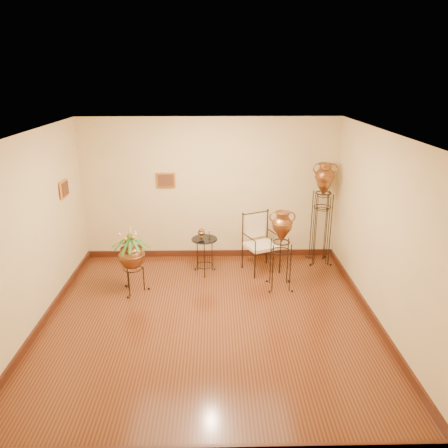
{
  "coord_description": "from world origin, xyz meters",
  "views": [
    {
      "loc": [
        0.1,
        -5.79,
        3.56
      ],
      "look_at": [
        0.25,
        1.3,
        1.1
      ],
      "focal_mm": 35.0,
      "sensor_mm": 36.0,
      "label": 1
    }
  ],
  "objects_px": {
    "armchair": "(261,243)",
    "side_table": "(205,255)",
    "planter_urn": "(132,254)",
    "amphora_tall": "(322,217)",
    "amphora_mid": "(322,213)"
  },
  "relations": [
    {
      "from": "armchair",
      "to": "side_table",
      "type": "relative_size",
      "value": 1.28
    },
    {
      "from": "side_table",
      "to": "planter_urn",
      "type": "bearing_deg",
      "value": -148.38
    },
    {
      "from": "side_table",
      "to": "amphora_tall",
      "type": "bearing_deg",
      "value": 11.32
    },
    {
      "from": "planter_urn",
      "to": "side_table",
      "type": "relative_size",
      "value": 1.45
    },
    {
      "from": "armchair",
      "to": "side_table",
      "type": "distance_m",
      "value": 1.08
    },
    {
      "from": "amphora_tall",
      "to": "amphora_mid",
      "type": "relative_size",
      "value": 0.91
    },
    {
      "from": "armchair",
      "to": "side_table",
      "type": "xyz_separation_m",
      "value": [
        -1.06,
        -0.06,
        -0.2
      ]
    },
    {
      "from": "amphora_mid",
      "to": "planter_urn",
      "type": "distance_m",
      "value": 3.67
    },
    {
      "from": "amphora_tall",
      "to": "side_table",
      "type": "distance_m",
      "value": 2.37
    },
    {
      "from": "amphora_mid",
      "to": "planter_urn",
      "type": "bearing_deg",
      "value": -160.99
    },
    {
      "from": "armchair",
      "to": "planter_urn",
      "type": "bearing_deg",
      "value": 175.32
    },
    {
      "from": "amphora_tall",
      "to": "amphora_mid",
      "type": "distance_m",
      "value": 0.08
    },
    {
      "from": "amphora_mid",
      "to": "armchair",
      "type": "bearing_deg",
      "value": -161.78
    },
    {
      "from": "amphora_tall",
      "to": "armchair",
      "type": "xyz_separation_m",
      "value": [
        -1.19,
        -0.39,
        -0.39
      ]
    },
    {
      "from": "amphora_tall",
      "to": "planter_urn",
      "type": "distance_m",
      "value": 3.66
    }
  ]
}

